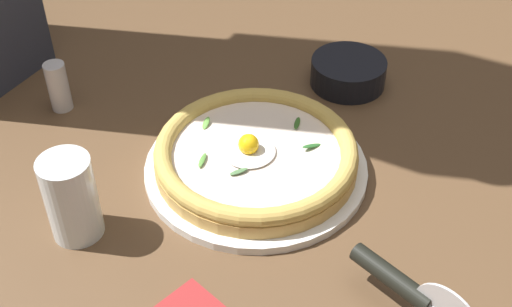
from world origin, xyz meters
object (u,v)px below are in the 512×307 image
(pizza_cutter, at_px, (407,289))
(pepper_shaker, at_px, (58,87))
(side_bowl, at_px, (348,72))
(drinking_glass, at_px, (72,203))
(pizza, at_px, (256,154))

(pizza_cutter, distance_m, pepper_shaker, 0.60)
(side_bowl, height_order, pepper_shaker, pepper_shaker)
(drinking_glass, relative_size, pepper_shaker, 1.46)
(drinking_glass, bearing_deg, pizza, 158.93)
(side_bowl, xyz_separation_m, pizza_cutter, (0.32, 0.31, 0.02))
(pizza, relative_size, drinking_glass, 2.40)
(pizza_cutter, bearing_deg, drinking_glass, -65.39)
(side_bowl, distance_m, pizza_cutter, 0.44)
(pizza_cutter, bearing_deg, side_bowl, -135.83)
(pizza, bearing_deg, pizza_cutter, 77.14)
(pizza, xyz_separation_m, pepper_shaker, (0.09, -0.32, 0.01))
(pizza, distance_m, pizza_cutter, 0.28)
(pizza_cutter, height_order, drinking_glass, drinking_glass)
(pizza, height_order, pizza_cutter, pizza_cutter)
(drinking_glass, xyz_separation_m, pepper_shaker, (-0.14, -0.23, -0.01))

